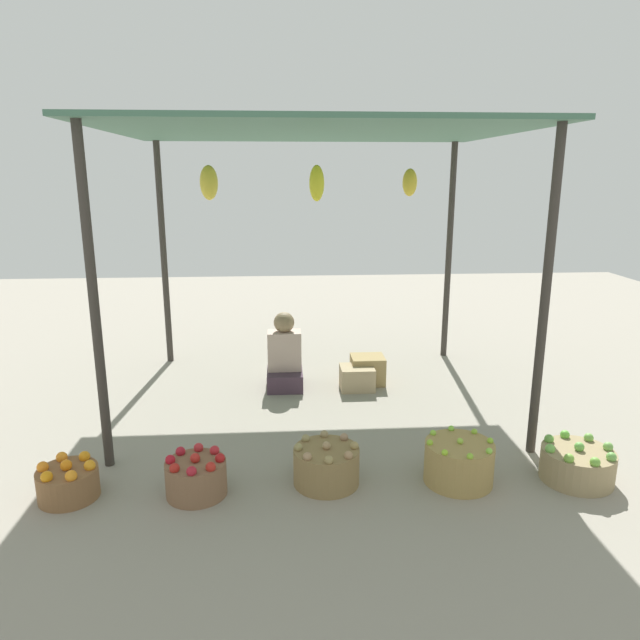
% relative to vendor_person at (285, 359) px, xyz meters
% --- Properties ---
extents(ground_plane, '(14.00, 14.00, 0.00)m').
position_rel_vendor_person_xyz_m(ground_plane, '(0.30, -0.32, -0.30)').
color(ground_plane, gray).
extents(market_stall_structure, '(3.56, 2.80, 2.52)m').
position_rel_vendor_person_xyz_m(market_stall_structure, '(0.29, -0.32, 2.05)').
color(market_stall_structure, '#38332D').
rests_on(market_stall_structure, ground).
extents(vendor_person, '(0.36, 0.44, 0.78)m').
position_rel_vendor_person_xyz_m(vendor_person, '(0.00, 0.00, 0.00)').
color(vendor_person, '#43303E').
rests_on(vendor_person, ground).
extents(basket_oranges, '(0.40, 0.40, 0.28)m').
position_rel_vendor_person_xyz_m(basket_oranges, '(-1.48, -2.02, -0.18)').
color(basket_oranges, brown).
rests_on(basket_oranges, ground).
extents(basket_red_apples, '(0.41, 0.41, 0.30)m').
position_rel_vendor_person_xyz_m(basket_red_apples, '(-0.62, -2.03, -0.17)').
color(basket_red_apples, brown).
rests_on(basket_red_apples, ground).
extents(basket_potatoes, '(0.47, 0.47, 0.32)m').
position_rel_vendor_person_xyz_m(basket_potatoes, '(0.28, -1.95, -0.16)').
color(basket_potatoes, olive).
rests_on(basket_potatoes, ground).
extents(basket_limes, '(0.48, 0.48, 0.33)m').
position_rel_vendor_person_xyz_m(basket_limes, '(1.21, -1.99, -0.15)').
color(basket_limes, '#A6894D').
rests_on(basket_limes, ground).
extents(basket_green_apples, '(0.50, 0.50, 0.29)m').
position_rel_vendor_person_xyz_m(basket_green_apples, '(2.06, -2.02, -0.18)').
color(basket_green_apples, '#99855D').
rests_on(basket_green_apples, ground).
extents(wooden_crate_near_vendor, '(0.34, 0.30, 0.29)m').
position_rel_vendor_person_xyz_m(wooden_crate_near_vendor, '(0.86, 0.03, -0.15)').
color(wooden_crate_near_vendor, '#A28753').
rests_on(wooden_crate_near_vendor, ground).
extents(wooden_crate_stacked_rear, '(0.34, 0.30, 0.23)m').
position_rel_vendor_person_xyz_m(wooden_crate_stacked_rear, '(0.73, -0.12, -0.18)').
color(wooden_crate_stacked_rear, tan).
rests_on(wooden_crate_stacked_rear, ground).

